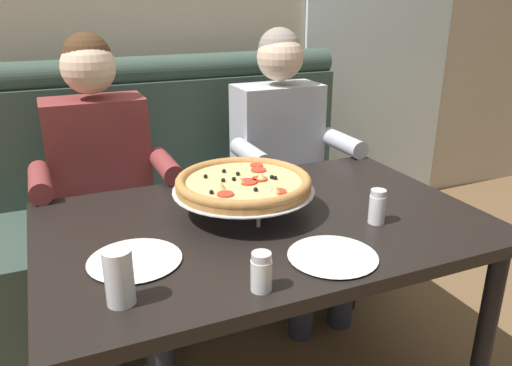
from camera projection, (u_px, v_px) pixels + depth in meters
The scene contains 11 objects.
booth_bench at pixel (188, 210), 2.50m from camera, with size 1.83×0.78×1.13m.
dining_table at pixel (264, 242), 1.62m from camera, with size 1.39×0.90×0.73m.
diner_left at pixel (103, 180), 2.01m from camera, with size 0.54×0.64×1.27m.
diner_right at pixel (287, 155), 2.32m from camera, with size 0.54×0.64×1.27m.
pizza at pixel (244, 184), 1.61m from camera, with size 0.46×0.46×0.14m.
shaker_parmesan at pixel (261, 274), 1.20m from camera, with size 0.05×0.05×0.10m.
shaker_oregano at pixel (377, 209), 1.56m from camera, with size 0.05×0.05×0.11m.
plate_near_left at pixel (135, 258), 1.34m from camera, with size 0.25×0.25×0.02m.
plate_near_right at pixel (333, 254), 1.36m from camera, with size 0.25×0.25×0.02m.
drinking_glass at pixel (119, 280), 1.14m from camera, with size 0.07×0.07×0.14m.
patio_chair at pixel (313, 111), 4.09m from camera, with size 0.43×0.42×0.86m.
Camera 1 is at (-0.60, -1.32, 1.40)m, focal length 35.17 mm.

